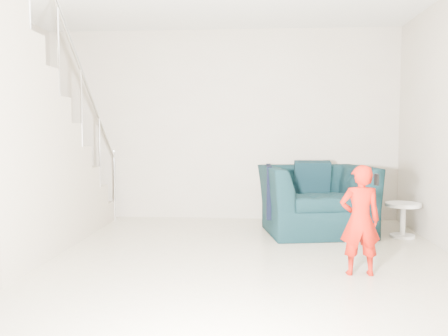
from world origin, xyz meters
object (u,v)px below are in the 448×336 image
Objects in this scene: toddler at (360,220)px; armchair at (316,199)px; staircase at (7,162)px; side_table at (403,214)px.

armchair is at bearing -87.08° from toddler.
toddler is 0.27× the size of staircase.
side_table is (0.83, 1.54, -0.21)m from toddler.
side_table is (1.00, -0.19, -0.14)m from armchair.
staircase is (-3.25, -1.29, 0.53)m from armchair.
toddler is at bearing -94.55° from armchair.
side_table is 4.44m from staircase.
side_table is at bearing 14.42° from staircase.
armchair reaches higher than side_table.
staircase reaches higher than side_table.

